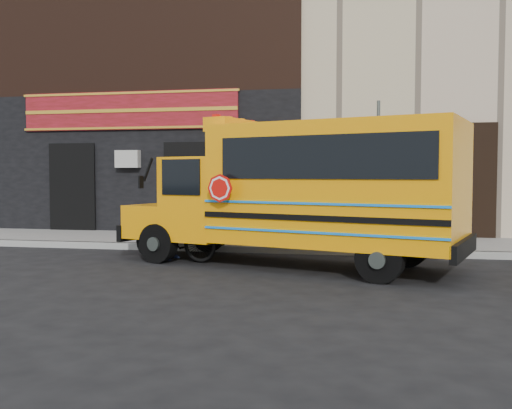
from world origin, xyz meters
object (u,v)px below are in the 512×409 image
at_px(school_bus, 305,190).
at_px(sign_pole, 378,171).
at_px(cyclist, 170,216).
at_px(bicycle, 175,233).

distance_m(school_bus, sign_pole, 2.29).
bearing_deg(sign_pole, cyclist, -159.64).
relative_size(school_bus, bicycle, 3.75).
xyz_separation_m(school_bus, sign_pole, (1.42, 1.76, 0.36)).
xyz_separation_m(sign_pole, cyclist, (-4.23, -1.57, -0.93)).
bearing_deg(school_bus, cyclist, 176.23).
distance_m(bicycle, cyclist, 0.37).
relative_size(school_bus, sign_pole, 2.12).
bearing_deg(sign_pole, bicycle, -159.54).
relative_size(sign_pole, cyclist, 1.81).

